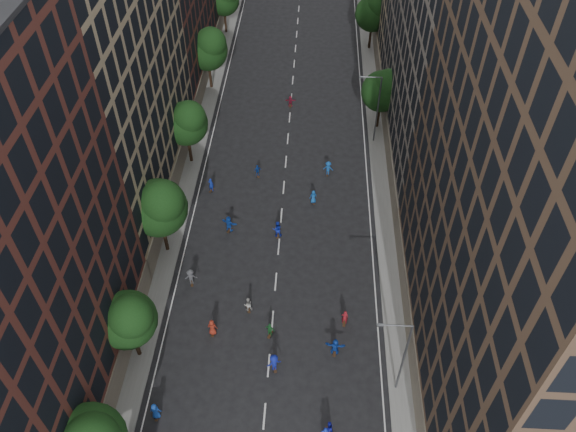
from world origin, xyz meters
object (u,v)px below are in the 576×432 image
Objects in this scene: skater_0 at (155,411)px; skater_2 at (329,428)px; streetlamp_far at (376,106)px; streetlamp_near at (402,354)px.

skater_0 is 1.18× the size of skater_2.
streetlamp_near is at bearing -90.00° from streetlamp_far.
streetlamp_near is 7.99m from skater_2.
streetlamp_near and streetlamp_far have the same top height.
streetlamp_far is (0.00, 33.00, 0.00)m from streetlamp_near.
streetlamp_far is at bearing -121.55° from skater_0.
streetlamp_far is 5.12× the size of skater_0.
streetlamp_far is 37.65m from skater_2.
skater_0 reaches higher than skater_2.
skater_2 is at bearing -142.92° from streetlamp_near.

